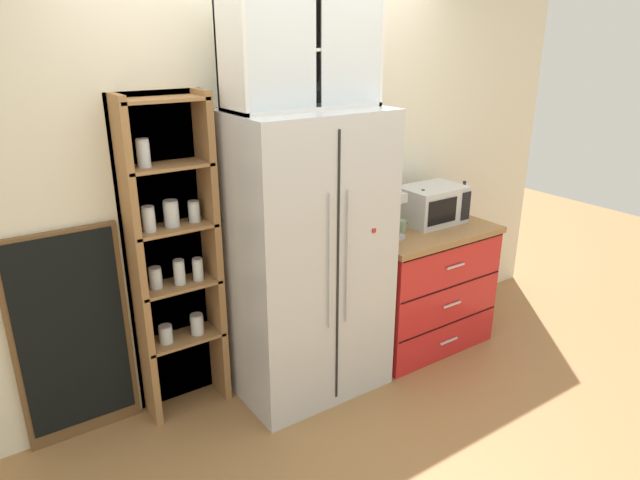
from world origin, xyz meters
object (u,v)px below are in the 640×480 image
refrigerator (306,257)px  bottle_cobalt (463,201)px  mug_sage (400,226)px  bottle_green (422,211)px  microwave (432,204)px  coffee_maker (384,214)px  chalkboard_menu (73,337)px

refrigerator → bottle_cobalt: refrigerator is taller
mug_sage → bottle_green: size_ratio=0.43×
microwave → bottle_cobalt: 0.30m
refrigerator → mug_sage: bearing=1.1°
microwave → bottle_cobalt: size_ratio=1.69×
coffee_maker → bottle_green: coffee_maker is taller
refrigerator → chalkboard_menu: 1.37m
bottle_green → chalkboard_menu: bearing=173.0°
coffee_maker → bottle_cobalt: 0.78m
mug_sage → bottle_green: 0.21m
mug_sage → chalkboard_menu: chalkboard_menu is taller
refrigerator → mug_sage: (0.77, 0.02, 0.05)m
coffee_maker → bottle_cobalt: bearing=1.8°
chalkboard_menu → microwave: bearing=-5.9°
bottle_green → chalkboard_menu: chalkboard_menu is taller
refrigerator → coffee_maker: bearing=0.9°
coffee_maker → chalkboard_menu: size_ratio=0.26×
refrigerator → bottle_cobalt: size_ratio=6.75×
bottle_green → mug_sage: bearing=-179.2°
bottle_cobalt → bottle_green: (-0.43, -0.02, 0.00)m
refrigerator → bottle_green: 0.97m
mug_sage → bottle_green: (0.19, 0.00, 0.07)m
microwave → coffee_maker: coffee_maker is taller
refrigerator → microwave: 1.10m
coffee_maker → mug_sage: size_ratio=2.74×
mug_sage → chalkboard_menu: 2.12m
coffee_maker → chalkboard_menu: 1.99m
microwave → bottle_green: (-0.13, -0.03, -0.01)m
mug_sage → bottle_green: bottle_green is taller
refrigerator → chalkboard_menu: refrigerator is taller
mug_sage → bottle_cobalt: bearing=1.7°
mug_sage → bottle_cobalt: bottle_cobalt is taller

